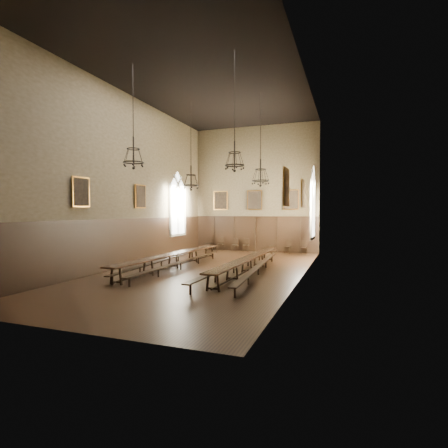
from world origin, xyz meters
The scene contains 33 objects.
floor centered at (0.00, 0.00, -0.01)m, with size 9.00×18.00×0.02m, color black.
ceiling centered at (0.00, 0.00, 9.01)m, with size 9.00×18.00×0.02m, color black.
wall_back centered at (0.00, 9.01, 4.50)m, with size 9.00×0.02×9.00m, color #766448.
wall_front centered at (0.00, -9.01, 4.50)m, with size 9.00×0.02×9.00m, color #766448.
wall_left centered at (-4.51, 0.00, 4.50)m, with size 0.02×18.00×9.00m, color #766448.
wall_right centered at (4.51, 0.00, 4.50)m, with size 0.02×18.00×9.00m, color #766448.
wainscot_panelling centered at (0.00, 0.00, 1.25)m, with size 9.00×18.00×2.50m, color black, non-canonical shape.
table_left centered at (-1.96, 0.22, 0.38)m, with size 1.07×9.76×0.76m.
table_right centered at (1.94, 0.15, 0.36)m, with size 0.83×9.15×0.71m.
bench_left_outer centered at (-2.51, -0.02, 0.26)m, with size 0.81×9.15×0.41m.
bench_left_inner centered at (-1.38, -0.09, 0.26)m, with size 0.36×9.17×0.41m.
bench_right_inner centered at (1.39, -0.11, 0.28)m, with size 0.50×9.85×0.44m.
bench_right_outer centered at (2.58, -0.19, 0.27)m, with size 0.93×9.50×0.43m.
chair_0 centered at (-3.40, 8.48, 0.30)m, with size 0.45×0.45×1.00m.
chair_1 centered at (-2.51, 8.60, 0.31)m, with size 0.46×0.46×1.01m.
chair_2 centered at (-1.40, 8.58, 0.27)m, with size 0.46×0.46×0.91m.
chair_3 centered at (-0.57, 8.61, 0.28)m, with size 0.44×0.44×0.94m.
chair_5 centered at (1.39, 8.47, 0.29)m, with size 0.43×0.43×0.95m.
chair_6 centered at (2.47, 8.58, 0.28)m, with size 0.51×0.51×0.94m.
chair_7 centered at (3.55, 8.55, 0.27)m, with size 0.40×0.40×0.88m.
chandelier_back_left centered at (-2.01, 2.47, 4.65)m, with size 0.90×0.90×4.81m.
chandelier_back_right centered at (2.07, 2.22, 4.75)m, with size 0.91×0.91×4.70m.
chandelier_front_left centered at (-2.09, -2.99, 5.19)m, with size 0.87×0.87×4.23m.
chandelier_front_right centered at (2.26, -2.71, 4.97)m, with size 0.76×0.76×4.50m.
portrait_back_0 centered at (-2.60, 8.88, 3.70)m, with size 1.10×0.12×1.40m.
portrait_back_1 centered at (0.00, 8.88, 3.70)m, with size 1.10×0.12×1.40m.
portrait_back_2 centered at (2.60, 8.88, 3.70)m, with size 1.10×0.12×1.40m.
portrait_left_0 centered at (-4.38, 1.00, 3.70)m, with size 0.12×1.00×1.30m.
portrait_left_1 centered at (-4.38, -3.50, 3.70)m, with size 0.12×1.00×1.30m.
portrait_right_0 centered at (4.38, 1.00, 3.70)m, with size 0.12×1.00×1.30m.
portrait_right_1 centered at (4.38, -3.50, 3.70)m, with size 0.12×1.00×1.30m.
window_right centered at (4.43, 5.50, 3.40)m, with size 0.20×2.20×4.60m, color white, non-canonical shape.
window_left centered at (-4.43, 5.50, 3.40)m, with size 0.20×2.20×4.60m, color white, non-canonical shape.
Camera 1 is at (6.42, -15.49, 2.86)m, focal length 28.00 mm.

